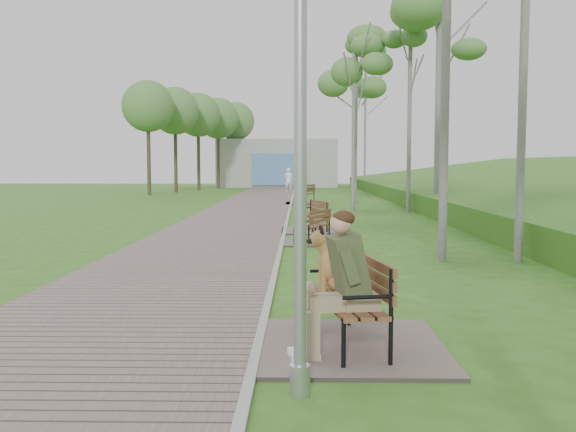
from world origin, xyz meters
The scene contains 17 objects.
walkway centered at (-1.75, 21.50, 0.02)m, with size 3.50×67.00×0.04m, color #6F5E5A.
kerb centered at (0.00, 21.50, 0.03)m, with size 0.10×67.00×0.05m, color #999993.
building_north centered at (-1.50, 50.97, 1.99)m, with size 10.00×5.20×4.00m.
bench_main centered at (0.86, 2.62, 0.47)m, with size 1.92×2.14×1.68m.
bench_second centered at (0.73, 11.61, 0.18)m, with size 1.62×1.80×0.99m.
bench_third centered at (0.77, 14.25, 0.20)m, with size 1.77×1.96×1.08m.
bench_far centered at (0.66, 27.04, 0.22)m, with size 1.90×2.11×1.16m.
lamp_post_near centered at (0.44, 1.28, 2.08)m, with size 0.17×0.17×4.46m.
lamp_post_second centered at (0.45, 17.66, 2.25)m, with size 0.19×0.19×4.82m.
lamp_post_third centered at (0.41, 31.54, 2.67)m, with size 0.22×0.22×5.72m.
lamp_post_far centered at (0.42, 43.69, 2.25)m, with size 0.19×0.19×4.82m.
pedestrian_near centered at (-0.38, 41.18, 0.83)m, with size 0.60×0.40×1.65m, color white.
birch_mid_b centered at (5.53, 20.19, 7.17)m, with size 2.84×2.84×9.14m.
birch_mid_c centered at (2.62, 22.67, 5.82)m, with size 2.63×2.63×7.41m.
birch_far_a centered at (4.75, 21.76, 6.09)m, with size 2.31×2.31×7.76m.
birch_far_b centered at (3.19, 28.46, 6.85)m, with size 2.63×2.63×8.72m.
birch_distant_b centered at (5.60, 47.68, 8.14)m, with size 2.73×2.73×10.37m.
Camera 1 is at (0.44, -3.85, 1.89)m, focal length 40.00 mm.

